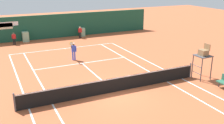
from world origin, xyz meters
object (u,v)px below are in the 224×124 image
Objects in this scene: player_on_baseline at (74,50)px; ball_kid_left_post at (14,38)px; umpire_chair at (203,55)px; tennis_ball_near_service_line at (125,57)px; ball_kid_right_post at (80,32)px; tennis_ball_by_sideline at (146,64)px.

ball_kid_left_post is at bearing -50.98° from player_on_baseline.
tennis_ball_near_service_line is (-2.49, 6.93, -1.68)m from umpire_chair.
player_on_baseline is (-6.91, 8.05, -0.79)m from umpire_chair.
umpire_chair is at bearing 142.73° from player_on_baseline.
player_on_baseline is at bearing 165.80° from tennis_ball_near_service_line.
ball_kid_right_post is at bearing 97.02° from tennis_ball_near_service_line.
umpire_chair is 5.06m from tennis_ball_by_sideline.
tennis_ball_by_sideline is 1.00× the size of tennis_ball_near_service_line.
umpire_chair is at bearing 107.44° from ball_kid_right_post.
ball_kid_right_post is at bearing 98.39° from tennis_ball_by_sideline.
ball_kid_right_post is (7.36, -0.00, 0.04)m from ball_kid_left_post.
umpire_chair is 37.08× the size of tennis_ball_by_sideline.
ball_kid_right_post is at bearing -100.36° from player_on_baseline.
tennis_ball_near_service_line is (1.12, -9.11, -0.76)m from ball_kid_right_post.
player_on_baseline is 25.95× the size of tennis_ball_by_sideline.
tennis_ball_near_service_line is (4.42, -1.12, -0.89)m from player_on_baseline.
ball_kid_left_post is 14.79m from tennis_ball_by_sideline.
player_on_baseline is at bearing 40.65° from umpire_chair.
player_on_baseline is 1.29× the size of ball_kid_right_post.
umpire_chair is at bearing 114.87° from ball_kid_left_post.
ball_kid_right_post reaches higher than tennis_ball_by_sideline.
tennis_ball_near_service_line is at bearing 123.46° from ball_kid_left_post.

